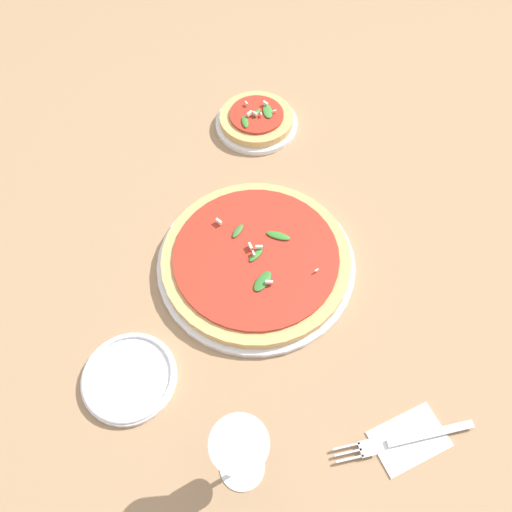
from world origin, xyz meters
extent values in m
plane|color=#9E7A56|center=(0.00, 0.00, 0.00)|extent=(6.00, 6.00, 0.00)
cylinder|color=white|center=(0.01, 0.02, 0.01)|extent=(0.37, 0.37, 0.01)
cylinder|color=tan|center=(0.01, 0.02, 0.02)|extent=(0.35, 0.35, 0.02)
cylinder|color=#A82D1E|center=(0.01, 0.02, 0.03)|extent=(0.30, 0.30, 0.01)
ellipsoid|color=#347A2B|center=(0.01, 0.02, 0.04)|extent=(0.03, 0.03, 0.01)
ellipsoid|color=#3C7030|center=(0.04, -0.03, 0.04)|extent=(0.03, 0.04, 0.01)
ellipsoid|color=#357F2B|center=(-0.04, -0.02, 0.04)|extent=(0.05, 0.03, 0.01)
ellipsoid|color=#31722D|center=(0.00, 0.08, 0.04)|extent=(0.05, 0.05, 0.01)
cube|color=#EFE5C6|center=(-0.10, 0.06, 0.04)|extent=(0.01, 0.01, 0.00)
cube|color=#EFE5C6|center=(0.02, 0.01, 0.04)|extent=(0.01, 0.01, 0.01)
cube|color=#EFE5C6|center=(0.00, 0.01, 0.04)|extent=(0.01, 0.01, 0.01)
cube|color=#EFE5C6|center=(0.01, 0.02, 0.04)|extent=(0.01, 0.01, 0.01)
cube|color=#EFE5C6|center=(0.07, -0.06, 0.04)|extent=(0.01, 0.01, 0.01)
cube|color=#EFE5C6|center=(-0.01, 0.08, 0.04)|extent=(0.01, 0.01, 0.01)
cylinder|color=white|center=(-0.03, -0.35, 0.01)|extent=(0.18, 0.18, 0.01)
cylinder|color=tan|center=(-0.03, -0.35, 0.02)|extent=(0.16, 0.16, 0.02)
cylinder|color=#A82D1E|center=(-0.03, -0.35, 0.03)|extent=(0.12, 0.12, 0.01)
ellipsoid|color=#387C31|center=(-0.03, -0.34, 0.04)|extent=(0.02, 0.03, 0.01)
ellipsoid|color=#397E2E|center=(0.00, -0.32, 0.04)|extent=(0.02, 0.04, 0.01)
ellipsoid|color=#3C8332|center=(-0.05, -0.35, 0.04)|extent=(0.02, 0.04, 0.01)
cube|color=#EFE5C6|center=(-0.05, -0.37, 0.04)|extent=(0.01, 0.01, 0.01)
cube|color=#EFE5C6|center=(-0.01, -0.34, 0.04)|extent=(0.01, 0.01, 0.01)
cube|color=#EFE5C6|center=(-0.04, -0.34, 0.04)|extent=(0.00, 0.01, 0.00)
cube|color=#EFE5C6|center=(-0.02, -0.34, 0.04)|extent=(0.01, 0.01, 0.01)
cube|color=#EFE5C6|center=(-0.01, -0.37, 0.04)|extent=(0.01, 0.01, 0.01)
cube|color=#EFE5C6|center=(-0.07, -0.34, 0.04)|extent=(0.01, 0.00, 0.00)
cylinder|color=white|center=(0.06, 0.37, 0.00)|extent=(0.07, 0.07, 0.00)
cylinder|color=white|center=(0.06, 0.37, 0.04)|extent=(0.01, 0.01, 0.07)
cone|color=white|center=(0.06, 0.37, 0.12)|extent=(0.07, 0.07, 0.10)
cylinder|color=white|center=(0.06, 0.37, 0.10)|extent=(0.04, 0.04, 0.03)
cube|color=white|center=(-0.20, 0.35, 0.00)|extent=(0.13, 0.11, 0.01)
cube|color=silver|center=(-0.23, 0.35, 0.01)|extent=(0.14, 0.03, 0.00)
cube|color=silver|center=(-0.13, 0.36, 0.01)|extent=(0.03, 0.03, 0.00)
cube|color=silver|center=(-0.10, 0.35, 0.01)|extent=(0.04, 0.01, 0.00)
cube|color=silver|center=(-0.10, 0.36, 0.01)|extent=(0.04, 0.01, 0.00)
cube|color=silver|center=(-0.10, 0.37, 0.01)|extent=(0.04, 0.01, 0.00)
cylinder|color=white|center=(0.23, 0.22, 0.01)|extent=(0.15, 0.15, 0.01)
torus|color=white|center=(0.23, 0.22, 0.01)|extent=(0.15, 0.15, 0.01)
camera|label=1|loc=(0.05, 0.50, 0.80)|focal=35.00mm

